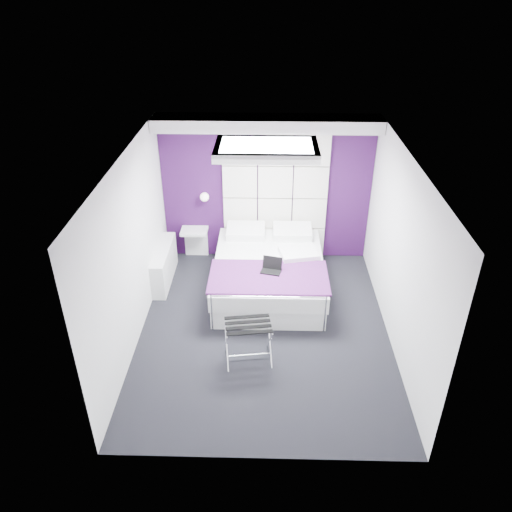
{
  "coord_description": "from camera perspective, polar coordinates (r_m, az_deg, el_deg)",
  "views": [
    {
      "loc": [
        0.03,
        -5.75,
        4.66
      ],
      "look_at": [
        -0.13,
        0.35,
        1.05
      ],
      "focal_mm": 35.0,
      "sensor_mm": 36.0,
      "label": 1
    }
  ],
  "objects": [
    {
      "name": "wall_right",
      "position": [
        6.89,
        16.18,
        0.07
      ],
      "size": [
        0.0,
        4.4,
        4.4
      ],
      "primitive_type": "plane",
      "rotation": [
        1.57,
        0.0,
        -1.57
      ],
      "color": "white",
      "rests_on": "floor"
    },
    {
      "name": "radiator",
      "position": [
        8.47,
        -10.44,
        -0.99
      ],
      "size": [
        0.22,
        1.2,
        0.6
      ],
      "primitive_type": "cube",
      "color": "white",
      "rests_on": "floor"
    },
    {
      "name": "ceiling",
      "position": [
        6.11,
        1.16,
        10.87
      ],
      "size": [
        4.4,
        4.4,
        0.0
      ],
      "primitive_type": "plane",
      "rotation": [
        3.14,
        0.0,
        0.0
      ],
      "color": "white",
      "rests_on": "wall_back"
    },
    {
      "name": "headboard",
      "position": [
        8.63,
        2.18,
        6.69
      ],
      "size": [
        1.8,
        0.08,
        2.3
      ],
      "primitive_type": null,
      "color": "white",
      "rests_on": "wall_back"
    },
    {
      "name": "nightstand",
      "position": [
        8.88,
        -7.06,
        2.88
      ],
      "size": [
        0.47,
        0.36,
        0.05
      ],
      "primitive_type": "cube",
      "color": "white",
      "rests_on": "wall_back"
    },
    {
      "name": "accent_wall",
      "position": [
        8.62,
        1.19,
        7.63
      ],
      "size": [
        3.58,
        0.02,
        2.58
      ],
      "primitive_type": "cube",
      "color": "#320E3E",
      "rests_on": "wall_back"
    },
    {
      "name": "wall_back",
      "position": [
        8.63,
        1.19,
        7.65
      ],
      "size": [
        3.6,
        0.0,
        3.6
      ],
      "primitive_type": "plane",
      "rotation": [
        1.57,
        0.0,
        0.0
      ],
      "color": "white",
      "rests_on": "floor"
    },
    {
      "name": "bed",
      "position": [
        8.08,
        1.45,
        -1.92
      ],
      "size": [
        1.78,
        2.16,
        0.75
      ],
      "color": "white",
      "rests_on": "floor"
    },
    {
      "name": "floor",
      "position": [
        7.4,
        0.95,
        -8.45
      ],
      "size": [
        4.4,
        4.4,
        0.0
      ],
      "primitive_type": "plane",
      "color": "black",
      "rests_on": "ground"
    },
    {
      "name": "luggage_rack",
      "position": [
        6.74,
        -0.89,
        -9.77
      ],
      "size": [
        0.6,
        0.44,
        0.59
      ],
      "rotation": [
        0.0,
        0.0,
        0.14
      ],
      "color": "silver",
      "rests_on": "floor"
    },
    {
      "name": "wall_left",
      "position": [
        6.91,
        -14.06,
        0.47
      ],
      "size": [
        0.0,
        4.4,
        4.4
      ],
      "primitive_type": "plane",
      "rotation": [
        1.57,
        0.0,
        1.57
      ],
      "color": "white",
      "rests_on": "floor"
    },
    {
      "name": "wall_lamp",
      "position": [
        8.6,
        -5.88,
        6.83
      ],
      "size": [
        0.15,
        0.15,
        0.15
      ],
      "primitive_type": "sphere",
      "color": "white",
      "rests_on": "wall_back"
    },
    {
      "name": "skylight",
      "position": [
        6.69,
        1.2,
        12.19
      ],
      "size": [
        1.36,
        0.86,
        0.12
      ],
      "primitive_type": null,
      "color": "white",
      "rests_on": "ceiling"
    },
    {
      "name": "laptop",
      "position": [
        7.57,
        1.73,
        -1.31
      ],
      "size": [
        0.3,
        0.21,
        0.22
      ],
      "rotation": [
        0.0,
        0.0,
        -0.25
      ],
      "color": "black",
      "rests_on": "bed"
    },
    {
      "name": "soffit",
      "position": [
        8.0,
        1.27,
        14.89
      ],
      "size": [
        3.58,
        0.5,
        0.2
      ],
      "primitive_type": "cube",
      "color": "white",
      "rests_on": "wall_back"
    }
  ]
}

